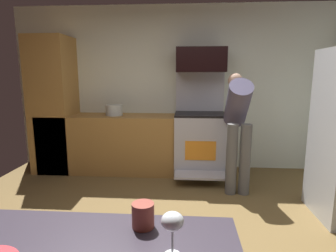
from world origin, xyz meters
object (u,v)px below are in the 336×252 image
object	(u,v)px
wine_glass_far	(172,223)
mug_coffee	(143,215)
microwave	(201,60)
stock_pot	(114,110)
person_cook	(238,121)
oven_range	(200,141)

from	to	relation	value
wine_glass_far	mug_coffee	size ratio (longest dim) A/B	1.58
microwave	stock_pot	xyz separation A→B (m)	(-1.33, -0.08, -0.76)
mug_coffee	person_cook	bearing A→B (deg)	72.23
mug_coffee	stock_pot	distance (m)	3.33
oven_range	person_cook	distance (m)	0.86
wine_glass_far	mug_coffee	xyz separation A→B (m)	(-0.13, 0.18, -0.07)
oven_range	mug_coffee	size ratio (longest dim) A/B	15.11
person_cook	mug_coffee	xyz separation A→B (m)	(-0.83, -2.58, 0.02)
oven_range	person_cook	world-z (taller)	oven_range
person_cook	wine_glass_far	size ratio (longest dim) A/B	9.43
oven_range	microwave	distance (m)	1.23
person_cook	mug_coffee	distance (m)	2.71
person_cook	stock_pot	bearing A→B (deg)	161.51
stock_pot	person_cook	bearing A→B (deg)	-18.49
oven_range	wine_glass_far	world-z (taller)	oven_range
stock_pot	oven_range	bearing A→B (deg)	-0.49
wine_glass_far	stock_pot	xyz separation A→B (m)	(-1.10, 3.36, -0.04)
oven_range	person_cook	bearing A→B (deg)	-51.90
person_cook	mug_coffee	size ratio (longest dim) A/B	14.95
mug_coffee	stock_pot	xyz separation A→B (m)	(-0.97, 3.18, 0.03)
wine_glass_far	mug_coffee	world-z (taller)	wine_glass_far
stock_pot	microwave	bearing A→B (deg)	3.43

